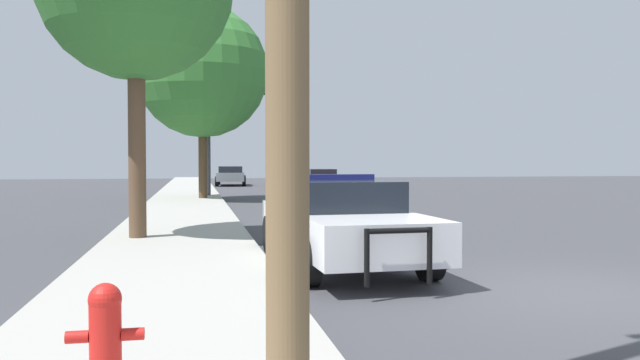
{
  "coord_description": "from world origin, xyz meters",
  "views": [
    {
      "loc": [
        -4.77,
        -7.27,
        1.71
      ],
      "look_at": [
        -0.84,
        12.18,
        1.11
      ],
      "focal_mm": 35.0,
      "sensor_mm": 36.0,
      "label": 1
    }
  ],
  "objects_px": {
    "police_car": "(339,219)",
    "car_background_distant": "(231,175)",
    "traffic_cone": "(292,357)",
    "traffic_light": "(241,121)",
    "fire_hydrant": "(105,330)",
    "car_background_oncoming": "(321,178)",
    "tree_sidewalk_mid": "(202,72)"
  },
  "relations": [
    {
      "from": "fire_hydrant",
      "to": "car_background_oncoming",
      "type": "distance_m",
      "value": 32.67
    },
    {
      "from": "tree_sidewalk_mid",
      "to": "car_background_distant",
      "type": "bearing_deg",
      "value": 82.68
    },
    {
      "from": "fire_hydrant",
      "to": "car_background_distant",
      "type": "distance_m",
      "value": 39.21
    },
    {
      "from": "car_background_oncoming",
      "to": "traffic_light",
      "type": "bearing_deg",
      "value": 53.42
    },
    {
      "from": "fire_hydrant",
      "to": "traffic_light",
      "type": "xyz_separation_m",
      "value": [
        2.76,
        24.37,
        3.06
      ]
    },
    {
      "from": "tree_sidewalk_mid",
      "to": "police_car",
      "type": "bearing_deg",
      "value": -83.35
    },
    {
      "from": "police_car",
      "to": "tree_sidewalk_mid",
      "type": "distance_m",
      "value": 17.77
    },
    {
      "from": "traffic_light",
      "to": "car_background_distant",
      "type": "xyz_separation_m",
      "value": [
        0.37,
        14.71,
        -2.85
      ]
    },
    {
      "from": "police_car",
      "to": "car_background_distant",
      "type": "bearing_deg",
      "value": -92.28
    },
    {
      "from": "fire_hydrant",
      "to": "car_background_distant",
      "type": "bearing_deg",
      "value": 85.42
    },
    {
      "from": "traffic_light",
      "to": "tree_sidewalk_mid",
      "type": "distance_m",
      "value": 3.26
    },
    {
      "from": "fire_hydrant",
      "to": "car_background_distant",
      "type": "height_order",
      "value": "car_background_distant"
    },
    {
      "from": "car_background_oncoming",
      "to": "traffic_cone",
      "type": "distance_m",
      "value": 33.14
    },
    {
      "from": "car_background_distant",
      "to": "car_background_oncoming",
      "type": "relative_size",
      "value": 1.21
    },
    {
      "from": "fire_hydrant",
      "to": "car_background_distant",
      "type": "xyz_separation_m",
      "value": [
        3.13,
        39.08,
        0.21
      ]
    },
    {
      "from": "fire_hydrant",
      "to": "police_car",
      "type": "bearing_deg",
      "value": 61.27
    },
    {
      "from": "fire_hydrant",
      "to": "traffic_cone",
      "type": "distance_m",
      "value": 1.44
    },
    {
      "from": "tree_sidewalk_mid",
      "to": "car_background_oncoming",
      "type": "bearing_deg",
      "value": 52.78
    },
    {
      "from": "traffic_light",
      "to": "car_background_distant",
      "type": "relative_size",
      "value": 1.01
    },
    {
      "from": "police_car",
      "to": "car_background_oncoming",
      "type": "distance_m",
      "value": 26.72
    },
    {
      "from": "fire_hydrant",
      "to": "tree_sidewalk_mid",
      "type": "relative_size",
      "value": 0.09
    },
    {
      "from": "police_car",
      "to": "car_background_distant",
      "type": "distance_m",
      "value": 33.66
    },
    {
      "from": "car_background_distant",
      "to": "tree_sidewalk_mid",
      "type": "bearing_deg",
      "value": -92.99
    },
    {
      "from": "police_car",
      "to": "traffic_cone",
      "type": "distance_m",
      "value": 6.44
    },
    {
      "from": "car_background_oncoming",
      "to": "fire_hydrant",
      "type": "bearing_deg",
      "value": 74.93
    },
    {
      "from": "traffic_light",
      "to": "tree_sidewalk_mid",
      "type": "relative_size",
      "value": 0.59
    },
    {
      "from": "traffic_cone",
      "to": "police_car",
      "type": "bearing_deg",
      "value": 74.2
    },
    {
      "from": "traffic_light",
      "to": "car_background_oncoming",
      "type": "bearing_deg",
      "value": 54.3
    },
    {
      "from": "car_background_oncoming",
      "to": "tree_sidewalk_mid",
      "type": "xyz_separation_m",
      "value": [
        -7.02,
        -9.24,
        4.83
      ]
    },
    {
      "from": "traffic_light",
      "to": "car_background_oncoming",
      "type": "height_order",
      "value": "traffic_light"
    },
    {
      "from": "police_car",
      "to": "car_background_distant",
      "type": "height_order",
      "value": "police_car"
    },
    {
      "from": "tree_sidewalk_mid",
      "to": "traffic_cone",
      "type": "distance_m",
      "value": 23.74
    }
  ]
}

